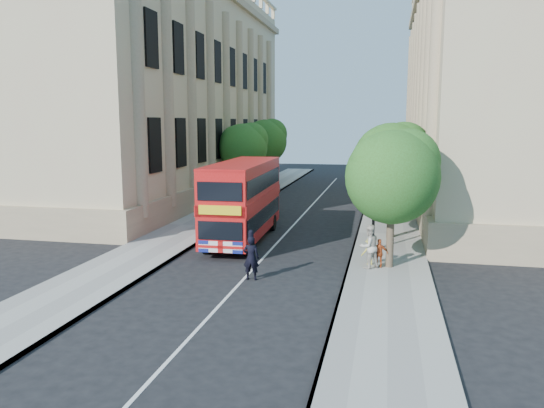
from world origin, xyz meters
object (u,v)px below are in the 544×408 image
Objects in this scene: double_decker_bus at (243,199)px; police_constable at (251,258)px; box_van at (255,197)px; woman_pedestrian at (369,246)px; lamp_post at (374,202)px.

police_constable is at bearing -74.02° from double_decker_bus.
woman_pedestrian is (7.82, -11.02, -0.36)m from box_van.
lamp_post is 2.85× the size of police_constable.
box_van reaches higher than police_constable.
lamp_post reaches higher than double_decker_bus.
lamp_post is 6.97m from double_decker_bus.
lamp_post reaches higher than box_van.
lamp_post is 11.02m from box_van.
woman_pedestrian is (6.81, -4.46, -1.23)m from double_decker_bus.
double_decker_bus is at bearing -69.98° from woman_pedestrian.
police_constable is 0.96× the size of woman_pedestrian.
double_decker_bus reaches higher than woman_pedestrian.
woman_pedestrian is (-0.07, -3.40, -1.44)m from lamp_post.
woman_pedestrian is at bearing -91.21° from lamp_post.
double_decker_bus is 7.30m from police_constable.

